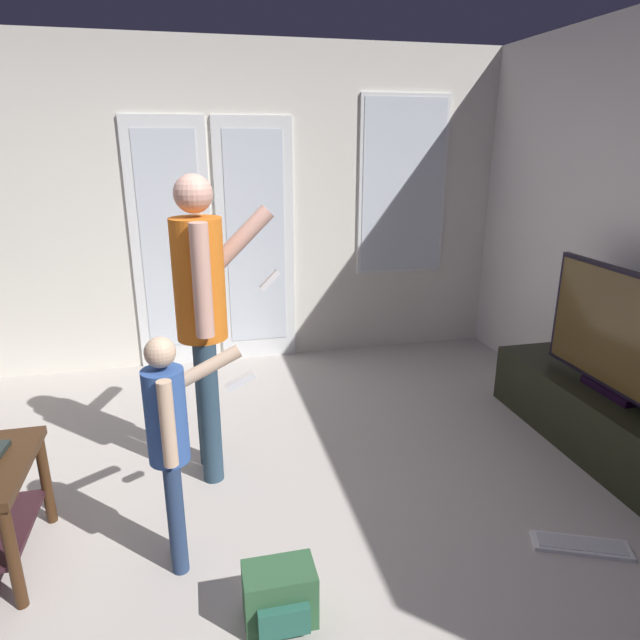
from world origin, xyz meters
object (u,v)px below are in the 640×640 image
backpack (280,596)px  flat_screen_tv (617,333)px  person_adult (203,305)px  person_child (171,433)px  loose_keyboard (581,545)px  tv_stand (602,424)px

backpack → flat_screen_tv: bearing=20.8°
flat_screen_tv → person_adult: (-2.31, 0.34, 0.23)m
flat_screen_tv → person_child: size_ratio=1.01×
person_adult → loose_keyboard: (1.66, -1.05, -1.00)m
flat_screen_tv → loose_keyboard: size_ratio=2.40×
person_child → loose_keyboard: size_ratio=2.39×
flat_screen_tv → backpack: flat_screen_tv is taller
tv_stand → flat_screen_tv: 0.58m
tv_stand → person_adult: 2.47m
tv_stand → flat_screen_tv: flat_screen_tv is taller
tv_stand → backpack: tv_stand is taller
person_adult → person_child: 0.81m
tv_stand → flat_screen_tv: size_ratio=1.57×
person_child → loose_keyboard: 1.97m
person_adult → person_child: size_ratio=1.54×
flat_screen_tv → backpack: (-2.10, -0.80, -0.66)m
person_child → backpack: person_child is taller
person_adult → loose_keyboard: person_adult is taller
tv_stand → loose_keyboard: 0.98m
loose_keyboard → backpack: bearing=-176.4°
tv_stand → loose_keyboard: bearing=-132.9°
tv_stand → person_child: bearing=-171.6°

